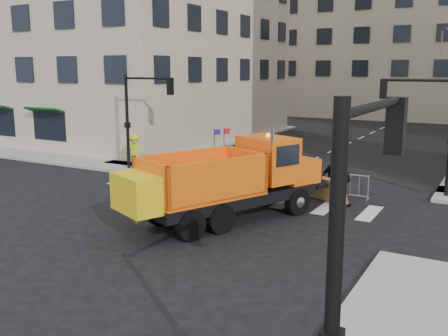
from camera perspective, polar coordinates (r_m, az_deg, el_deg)
The scene contains 12 objects.
ground at distance 18.51m, azimuth -6.77°, elevation -6.72°, with size 120.00×120.00×0.00m, color black.
sidewalk_back at distance 25.59m, azimuth 4.53°, elevation -1.47°, with size 64.00×5.00×0.15m, color gray.
building_far at distance 67.28m, azimuth 21.24°, elevation 15.87°, with size 30.00×18.00×24.00m, color tan.
traffic_light_left at distance 28.63m, azimuth -10.99°, elevation 5.04°, with size 0.18×0.18×5.40m, color black.
traffic_light_near at distance 6.13m, azimuth 12.20°, elevation -18.05°, with size 0.18×0.18×5.40m, color black.
crowd_barriers at distance 25.02m, azimuth 2.11°, elevation -0.62°, with size 12.60×0.60×1.10m, color #9EA0A5, non-canonical shape.
plow_truck at distance 18.69m, azimuth 0.28°, elevation -1.26°, with size 6.09×9.73×3.69m.
cop_a at distance 22.59m, azimuth 12.45°, elevation -1.16°, with size 0.69×0.45×1.88m, color black.
cop_b at distance 21.62m, azimuth 13.25°, elevation -1.60°, with size 0.97×0.75×1.99m, color black.
cop_c at distance 22.60m, azimuth 12.36°, elevation -1.06°, with size 1.14×0.48×1.95m, color black.
worker at distance 29.10m, azimuth -10.19°, elevation 1.98°, with size 1.22×0.70×1.89m, color #CDE71B.
newspaper_box at distance 23.42m, azimuth 12.55°, elevation -1.33°, with size 0.45×0.40×1.10m, color #A90D16.
Camera 1 is at (10.50, -14.15, 5.67)m, focal length 40.00 mm.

